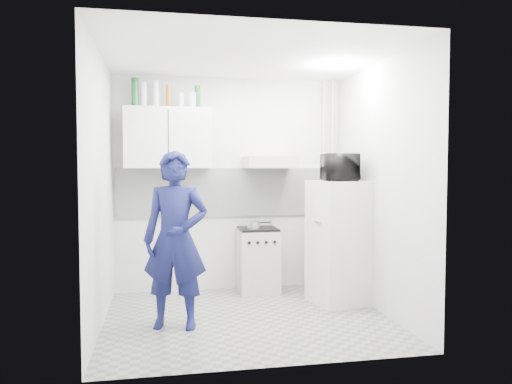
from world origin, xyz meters
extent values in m
plane|color=gray|center=(0.00, 0.00, 0.00)|extent=(2.80, 2.80, 0.00)
plane|color=white|center=(0.00, 0.00, 2.60)|extent=(2.80, 2.80, 0.00)
plane|color=silver|center=(0.00, 1.25, 1.30)|extent=(2.80, 0.00, 2.80)
plane|color=silver|center=(-1.40, 0.00, 1.30)|extent=(0.00, 2.60, 2.60)
plane|color=silver|center=(1.40, 0.00, 1.30)|extent=(0.00, 2.60, 2.60)
imported|color=#121543|center=(-0.71, -0.16, 0.83)|extent=(0.68, 0.53, 1.67)
cube|color=#BAAB9B|center=(0.31, 1.00, 0.38)|extent=(0.47, 0.47, 0.75)
cube|color=white|center=(1.10, 0.36, 0.68)|extent=(0.67, 0.67, 1.36)
cube|color=black|center=(0.31, 1.00, 0.77)|extent=(0.45, 0.45, 0.03)
cylinder|color=silver|center=(0.24, 0.94, 0.82)|extent=(0.16, 0.16, 0.09)
imported|color=black|center=(1.10, 0.36, 1.51)|extent=(0.59, 0.45, 0.30)
cylinder|color=#144C1E|center=(-1.12, 1.07, 2.37)|extent=(0.08, 0.08, 0.34)
cylinder|color=#B2B7BC|center=(-1.02, 1.07, 2.34)|extent=(0.07, 0.07, 0.29)
cylinder|color=#B2B7BC|center=(-0.89, 1.07, 2.36)|extent=(0.08, 0.08, 0.31)
cylinder|color=brown|center=(-0.74, 1.07, 2.33)|extent=(0.06, 0.06, 0.27)
cylinder|color=#B2B7BC|center=(-0.60, 1.07, 2.29)|extent=(0.07, 0.07, 0.18)
cylinder|color=#B2B7BC|center=(-0.47, 1.07, 2.29)|extent=(0.10, 0.10, 0.18)
cylinder|color=#144C1E|center=(-0.41, 1.07, 2.33)|extent=(0.07, 0.07, 0.27)
cube|color=white|center=(-0.75, 1.07, 1.85)|extent=(1.00, 0.35, 0.70)
cube|color=#BAAB9B|center=(0.45, 1.00, 1.57)|extent=(0.60, 0.50, 0.14)
cube|color=white|center=(0.00, 1.24, 1.20)|extent=(2.74, 0.03, 0.60)
cylinder|color=#BAAB9B|center=(1.30, 1.17, 1.30)|extent=(0.05, 0.05, 2.60)
cylinder|color=#BAAB9B|center=(1.18, 1.17, 1.30)|extent=(0.04, 0.04, 2.60)
cylinder|color=white|center=(1.00, 0.20, 2.57)|extent=(0.10, 0.10, 0.02)
camera|label=1|loc=(-0.84, -4.86, 1.53)|focal=35.00mm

